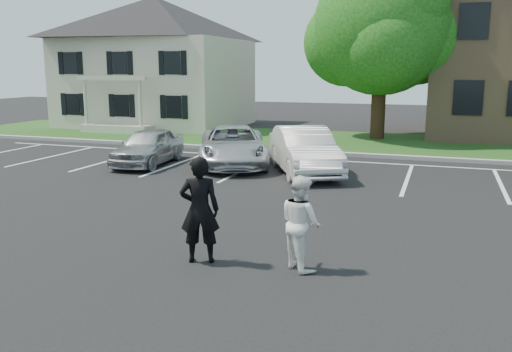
{
  "coord_description": "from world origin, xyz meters",
  "views": [
    {
      "loc": [
        3.77,
        -9.91,
        3.57
      ],
      "look_at": [
        0.0,
        1.0,
        1.25
      ],
      "focal_mm": 38.0,
      "sensor_mm": 36.0,
      "label": 1
    }
  ],
  "objects": [
    {
      "name": "ground_plane",
      "position": [
        0.0,
        0.0,
        0.0
      ],
      "size": [
        90.0,
        90.0,
        0.0
      ],
      "primitive_type": "plane",
      "color": "black",
      "rests_on": "ground"
    },
    {
      "name": "curb",
      "position": [
        0.0,
        12.0,
        0.07
      ],
      "size": [
        40.0,
        0.3,
        0.15
      ],
      "primitive_type": "cube",
      "color": "gray",
      "rests_on": "ground"
    },
    {
      "name": "car_silver_minivan",
      "position": [
        -3.51,
        8.57,
        0.72
      ],
      "size": [
        4.22,
        5.72,
        1.44
      ],
      "primitive_type": "imported",
      "rotation": [
        0.0,
        0.0,
        0.4
      ],
      "color": "#B4B6BC",
      "rests_on": "ground"
    },
    {
      "name": "car_silver_west",
      "position": [
        -6.55,
        7.64,
        0.68
      ],
      "size": [
        1.98,
        4.12,
        1.36
      ],
      "primitive_type": "imported",
      "rotation": [
        0.0,
        0.0,
        0.1
      ],
      "color": "#ADADB2",
      "rests_on": "ground"
    },
    {
      "name": "man_white_shirt",
      "position": [
        1.49,
        -0.86,
        0.85
      ],
      "size": [
        1.05,
        1.04,
        1.71
      ],
      "primitive_type": "imported",
      "rotation": [
        0.0,
        0.0,
        2.4
      ],
      "color": "white",
      "rests_on": "ground"
    },
    {
      "name": "house",
      "position": [
        -13.0,
        19.97,
        3.83
      ],
      "size": [
        10.3,
        9.22,
        7.6
      ],
      "color": "beige",
      "rests_on": "ground"
    },
    {
      "name": "tree",
      "position": [
        0.78,
        17.74,
        5.35
      ],
      "size": [
        7.8,
        7.2,
        8.8
      ],
      "color": "black",
      "rests_on": "ground"
    },
    {
      "name": "car_white_sedan",
      "position": [
        -0.62,
        7.87,
        0.79
      ],
      "size": [
        3.65,
        5.03,
        1.58
      ],
      "primitive_type": "imported",
      "rotation": [
        0.0,
        0.0,
        0.47
      ],
      "color": "silver",
      "rests_on": "ground"
    },
    {
      "name": "grass_strip",
      "position": [
        0.0,
        16.0,
        0.04
      ],
      "size": [
        44.0,
        8.0,
        0.08
      ],
      "primitive_type": "cube",
      "color": "#27471B",
      "rests_on": "ground"
    },
    {
      "name": "stall_lines",
      "position": [
        1.4,
        8.95,
        0.01
      ],
      "size": [
        34.0,
        5.36,
        0.01
      ],
      "color": "silver",
      "rests_on": "ground"
    },
    {
      "name": "man_black_suit",
      "position": [
        -0.36,
        -1.15,
        1.0
      ],
      "size": [
        0.85,
        0.7,
        2.0
      ],
      "primitive_type": "imported",
      "rotation": [
        0.0,
        0.0,
        3.49
      ],
      "color": "black",
      "rests_on": "ground"
    }
  ]
}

